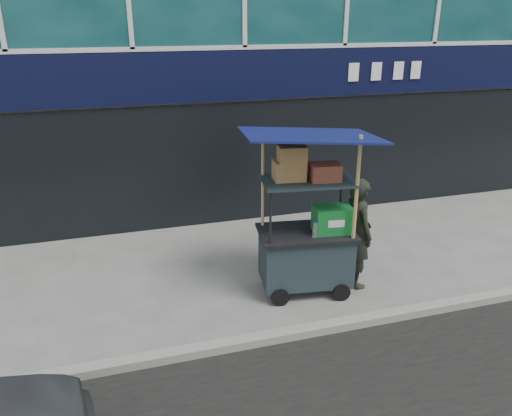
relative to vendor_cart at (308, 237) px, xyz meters
name	(u,v)px	position (x,y,z in m)	size (l,w,h in m)	color
ground	(322,323)	(-0.13, -0.91, -0.89)	(80.00, 80.00, 0.00)	slate
curb	(328,327)	(-0.13, -1.11, -0.83)	(80.00, 0.18, 0.12)	gray
vendor_cart	(308,237)	(0.00, 0.00, 0.00)	(2.02, 1.56, 2.52)	black
vendor_man	(358,233)	(0.80, -0.04, -0.02)	(0.63, 0.42, 1.74)	black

